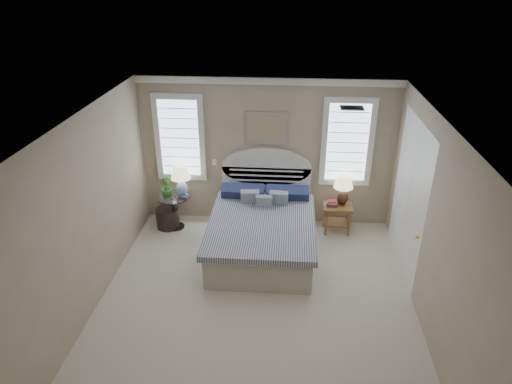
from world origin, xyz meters
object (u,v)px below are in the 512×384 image
object	(u,v)px
nightstand_right	(337,212)
floor_pot	(168,218)
lamp_left	(181,177)
side_table_left	(174,209)
bed	(262,229)
lamp_right	(343,186)

from	to	relation	value
nightstand_right	floor_pot	size ratio (longest dim) A/B	1.27
lamp_left	floor_pot	bearing A→B (deg)	-166.34
floor_pot	side_table_left	bearing A→B (deg)	-4.04
bed	lamp_right	bearing A→B (deg)	29.11
nightstand_right	lamp_left	size ratio (longest dim) A/B	0.91
bed	nightstand_right	size ratio (longest dim) A/B	4.29
nightstand_right	lamp_right	world-z (taller)	lamp_right
side_table_left	lamp_right	world-z (taller)	lamp_right
side_table_left	lamp_left	bearing A→B (deg)	27.88
side_table_left	floor_pot	size ratio (longest dim) A/B	1.51
bed	nightstand_right	xyz separation A→B (m)	(1.30, 0.69, 0.00)
bed	nightstand_right	world-z (taller)	bed
side_table_left	nightstand_right	xyz separation A→B (m)	(2.95, 0.10, -0.00)
side_table_left	nightstand_right	bearing A→B (deg)	1.94
lamp_left	lamp_right	size ratio (longest dim) A/B	1.04
side_table_left	nightstand_right	distance (m)	2.95
bed	side_table_left	world-z (taller)	bed
lamp_right	floor_pot	bearing A→B (deg)	-177.09
bed	nightstand_right	bearing A→B (deg)	28.03
bed	lamp_right	xyz separation A→B (m)	(1.37, 0.76, 0.49)
bed	floor_pot	size ratio (longest dim) A/B	5.47
floor_pot	bed	bearing A→B (deg)	-18.61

